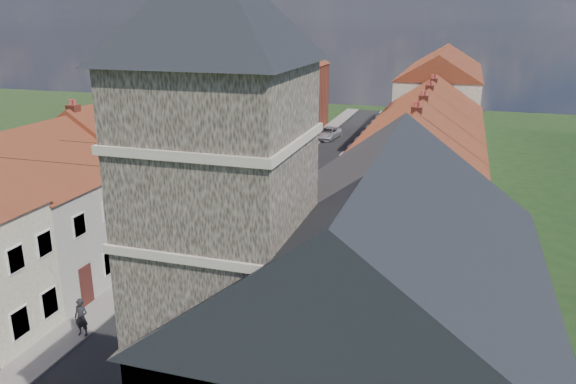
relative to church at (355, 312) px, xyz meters
The scene contains 21 objects.
road 28.87m from the church, 109.33° to the left, with size 7.00×90.00×0.02m, color black.
pavement_left 30.57m from the church, 117.29° to the left, with size 1.80×90.00×0.12m, color gray.
pavement_right 27.75m from the church, 100.53° to the left, with size 1.80×90.00×0.12m, color gray.
church is the anchor object (origin of this frame).
cottage_r_tudor 9.48m from the church, 90.57° to the left, with size 8.30×5.20×9.00m.
cottage_r_white_near 14.84m from the church, 90.23° to the left, with size 8.30×6.00×9.00m.
cottage_r_cream_mid 20.22m from the church, 90.17° to the left, with size 8.30×5.20×9.00m.
cottage_r_pink 25.61m from the church, 90.13° to the left, with size 8.30×6.00×9.00m.
cottage_r_white_far 31.00m from the church, 90.11° to the left, with size 8.30×5.20×9.00m.
cottage_r_cream_far 36.40m from the church, 90.09° to the left, with size 8.30×6.00×9.00m.
cottage_l_white 20.61m from the church, 155.20° to the left, with size 8.30×6.90×8.80m.
cottage_l_brick_mid 23.81m from the church, 141.73° to the left, with size 8.30×5.70×9.10m.
cottage_l_pink 27.78m from the church, 132.28° to the left, with size 8.30×6.30×8.80m.
block_right_far 51.68m from the church, 90.07° to the left, with size 8.30×24.20×10.50m.
block_left_far 50.27m from the church, 111.79° to the left, with size 8.30×24.20×10.50m.
lamppost 21.38m from the church, 128.30° to the left, with size 0.88×0.15×6.00m.
car_mid 19.40m from the church, 129.36° to the left, with size 1.50×4.30×1.42m, color #A3A7AB.
car_far 39.23m from the church, 108.85° to the left, with size 1.56×3.83×1.11m, color navy.
car_distant 51.29m from the church, 104.19° to the left, with size 2.25×4.88×1.36m, color #B9BAC1.
pedestrian_left 14.62m from the church, 161.30° to the left, with size 0.65×0.43×1.78m, color black.
pedestrian_right 12.97m from the church, 118.02° to the left, with size 0.93×0.72×1.91m, color black.
Camera 1 is at (11.76, -10.73, 13.90)m, focal length 35.00 mm.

